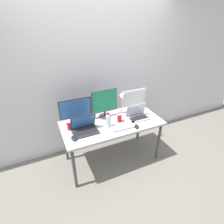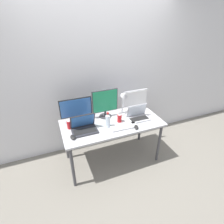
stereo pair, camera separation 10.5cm
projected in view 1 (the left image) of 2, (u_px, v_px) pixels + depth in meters
name	position (u px, v px, depth m)	size (l,w,h in m)	color
ground_plane	(112.00, 158.00, 3.02)	(16.00, 16.00, 0.00)	gray
wall_back	(97.00, 76.00, 2.85)	(7.00, 0.08, 2.60)	silver
work_desk	(112.00, 126.00, 2.69)	(1.51, 0.72, 0.74)	#424247
monitor_left	(76.00, 110.00, 2.58)	(0.48, 0.22, 0.37)	black
monitor_center	(105.00, 103.00, 2.69)	(0.41, 0.19, 0.46)	#38383D
monitor_right	(134.00, 99.00, 2.93)	(0.44, 0.21, 0.36)	silver
laptop_silver	(84.00, 128.00, 2.43)	(0.35, 0.25, 0.25)	#2D2D33
laptop_secondary	(137.00, 115.00, 2.75)	(0.33, 0.21, 0.22)	#B7B7BC
keyboard_main	(124.00, 127.00, 2.54)	(0.39, 0.14, 0.02)	#B2B2B7
mouse_by_keyboard	(74.00, 138.00, 2.28)	(0.07, 0.11, 0.04)	black
mouse_by_laptop	(137.00, 126.00, 2.52)	(0.06, 0.11, 0.04)	black
water_bottle	(108.00, 121.00, 2.50)	(0.07, 0.07, 0.23)	silver
soda_can_near_keyboard	(119.00, 118.00, 2.64)	(0.07, 0.07, 0.13)	red
soda_can_by_laptop	(69.00, 126.00, 2.46)	(0.07, 0.07, 0.13)	red
desk_lamp	(123.00, 99.00, 2.71)	(0.11, 0.18, 0.42)	#B7B7BC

